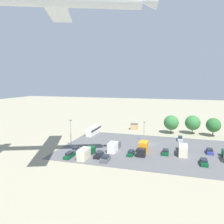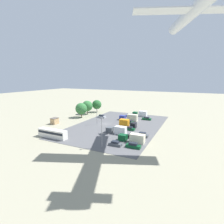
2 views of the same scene
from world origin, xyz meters
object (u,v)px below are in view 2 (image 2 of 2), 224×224
Objects in this scene: parked_car_2 at (147,119)px; parked_car_8 at (130,129)px; airplane at (195,10)px; parked_car_5 at (142,135)px; parked_truck_2 at (141,114)px; bus at (53,133)px; parked_truck_4 at (130,118)px; shed_building at (55,121)px; parked_truck_3 at (127,124)px; parked_car_7 at (133,136)px; parked_car_3 at (133,146)px; parked_truck_1 at (117,130)px; parked_truck_0 at (133,138)px; parked_car_1 at (129,122)px; parked_car_4 at (115,144)px; parked_car_6 at (129,116)px; parked_car_0 at (101,116)px.

parked_car_2 reaches higher than parked_car_8.
parked_car_2 is at bearing 99.92° from airplane.
parked_car_5 is 0.54× the size of parked_truck_2.
bus is 1.28× the size of parked_truck_4.
parked_car_2 is 8.95m from parked_truck_2.
parked_truck_3 is (-9.02, 32.51, 0.22)m from shed_building.
parked_truck_2 is (-36.26, -7.95, 0.68)m from parked_car_7.
shed_building is 0.42× the size of parked_truck_2.
parked_truck_1 is at bearing 43.55° from parked_car_3.
parked_truck_4 is at bearing 22.04° from parked_car_3.
parked_car_7 is 0.52× the size of parked_truck_0.
parked_truck_0 is (-4.51, -1.63, 0.68)m from parked_car_3.
parked_car_5 is at bearing -87.53° from parked_truck_1.
parked_truck_1 is (0.42, -9.78, 0.65)m from parked_car_5.
parked_car_1 is 11.77m from parked_car_2.
bus reaches higher than parked_car_5.
parked_car_7 is 0.51× the size of parked_truck_4.
bus is 28.76m from parked_truck_0.
bus is at bearing 106.90° from parked_truck_0.
parked_truck_3 is at bearing -1.40° from parked_truck_1.
parked_car_6 is (-40.76, -10.20, 0.01)m from parked_car_4.
parked_truck_2 is (-33.69, -0.81, 0.03)m from parked_truck_1.
parked_car_4 is 12.31m from parked_truck_1.
parked_truck_0 is at bearing 168.54° from parked_car_5.
parked_car_7 is (2.96, 39.42, -0.67)m from shed_building.
shed_building is at bearing 145.97° from parked_car_0.
parked_truck_0 is at bearing 142.90° from parked_car_4.
parked_truck_4 is at bearing 20.14° from parked_car_8.
parked_truck_1 is at bearing -137.91° from parked_car_0.
parked_car_7 is (29.09, 2.63, 0.03)m from parked_car_2.
parked_truck_4 is (-0.66, 15.81, 0.84)m from parked_car_0.
parked_car_7 is 0.12× the size of airplane.
parked_truck_4 reaches higher than shed_building.
parked_car_8 is (-8.74, -4.41, -0.07)m from parked_car_7.
airplane is at bearing -133.93° from parked_truck_4.
parked_truck_2 is (-4.42, 5.00, 0.73)m from parked_car_6.
shed_building is 0.73× the size of parked_car_2.
parked_car_1 is 0.11× the size of airplane.
parked_car_0 is at bearing 45.38° from parked_truck_0.
parked_car_6 is at bearing 21.74° from parked_car_3.
parked_truck_1 is (20.62, 18.62, 0.67)m from parked_car_0.
shed_building is at bearing 125.33° from parked_truck_4.
parked_car_0 is 0.58× the size of parked_truck_1.
shed_building is at bearing 89.30° from parked_truck_1.
shed_building is 0.81× the size of parked_car_1.
parked_car_0 is 62.44m from airplane.
parked_truck_0 is at bearing -134.62° from parked_car_0.
airplane is at bearing -109.21° from parked_car_5.
parked_car_4 is 13.07m from parked_car_5.
parked_car_6 is (-8.65, 12.81, -0.04)m from parked_car_0.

